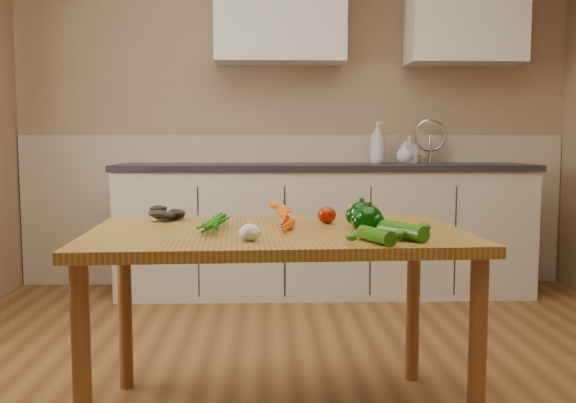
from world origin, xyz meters
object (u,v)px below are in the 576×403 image
(soap_bottle_b, at_px, (409,149))
(leafy_greens, at_px, (170,209))
(soap_bottle_c, at_px, (405,152))
(tomato_b, at_px, (357,213))
(pepper_a, at_px, (362,215))
(zucchini_a, at_px, (399,230))
(tomato_c, at_px, (370,213))
(soap_bottle_a, at_px, (377,142))
(zucchini_b, at_px, (376,236))
(garlic_bulb, at_px, (250,232))
(pepper_b, at_px, (364,218))
(table, at_px, (277,251))
(carrot_bunch, at_px, (262,219))
(pepper_c, at_px, (369,220))
(tomato_a, at_px, (327,215))

(soap_bottle_b, relative_size, leafy_greens, 1.01)
(soap_bottle_c, relative_size, leafy_greens, 0.80)
(soap_bottle_c, relative_size, tomato_b, 1.90)
(pepper_a, relative_size, zucchini_a, 0.42)
(soap_bottle_b, xyz_separation_m, tomato_c, (-0.59, -1.98, -0.23))
(soap_bottle_a, xyz_separation_m, soap_bottle_c, (0.19, -0.05, -0.07))
(tomato_c, relative_size, zucchini_a, 0.34)
(zucchini_b, bearing_deg, garlic_bulb, 172.39)
(pepper_b, xyz_separation_m, zucchini_a, (0.08, -0.23, -0.01))
(soap_bottle_b, xyz_separation_m, leafy_greens, (-1.40, -1.91, -0.21))
(table, relative_size, pepper_a, 14.22)
(carrot_bunch, xyz_separation_m, leafy_greens, (-0.38, 0.23, 0.01))
(soap_bottle_a, xyz_separation_m, soap_bottle_b, (0.22, -0.04, -0.05))
(soap_bottle_a, xyz_separation_m, leafy_greens, (-1.19, -1.95, -0.26))
(soap_bottle_a, xyz_separation_m, zucchini_b, (-0.44, -2.54, -0.29))
(leafy_greens, height_order, pepper_c, same)
(leafy_greens, xyz_separation_m, pepper_a, (0.75, -0.23, 0.00))
(garlic_bulb, relative_size, tomato_b, 0.81)
(soap_bottle_c, bearing_deg, tomato_a, 17.17)
(tomato_a, xyz_separation_m, tomato_b, (0.12, 0.03, 0.00))
(zucchini_a, bearing_deg, pepper_c, 127.47)
(zucchini_a, bearing_deg, pepper_a, 108.00)
(tomato_b, bearing_deg, table, -148.54)
(zucchini_b, bearing_deg, leafy_greens, 141.65)
(soap_bottle_b, bearing_deg, garlic_bulb, -128.05)
(soap_bottle_a, bearing_deg, table, -172.60)
(tomato_b, bearing_deg, zucchini_b, -91.23)
(table, bearing_deg, pepper_c, -23.31)
(soap_bottle_b, xyz_separation_m, zucchini_b, (-0.66, -2.50, -0.24))
(pepper_a, xyz_separation_m, tomato_b, (0.01, 0.16, -0.01))
(leafy_greens, bearing_deg, tomato_b, -5.28)
(carrot_bunch, distance_m, zucchini_b, 0.51)
(soap_bottle_b, height_order, pepper_b, soap_bottle_b)
(soap_bottle_a, relative_size, tomato_c, 3.74)
(tomato_a, bearing_deg, tomato_c, 10.42)
(zucchini_b, bearing_deg, soap_bottle_b, 75.28)
(pepper_b, relative_size, tomato_a, 1.18)
(carrot_bunch, xyz_separation_m, pepper_a, (0.37, -0.00, 0.02))
(table, distance_m, garlic_bulb, 0.30)
(leafy_greens, xyz_separation_m, garlic_bulb, (0.34, -0.54, -0.02))
(soap_bottle_a, xyz_separation_m, pepper_a, (-0.43, -2.19, -0.26))
(pepper_a, xyz_separation_m, pepper_b, (0.01, -0.03, -0.01))
(leafy_greens, distance_m, tomato_c, 0.81)
(soap_bottle_c, xyz_separation_m, tomato_b, (-0.62, -1.97, -0.21))
(soap_bottle_b, height_order, leafy_greens, soap_bottle_b)
(soap_bottle_b, xyz_separation_m, tomato_a, (-0.77, -2.02, -0.23))
(soap_bottle_a, xyz_separation_m, tomato_c, (-0.37, -2.02, -0.28))
(pepper_b, height_order, zucchini_b, pepper_b)
(leafy_greens, relative_size, pepper_b, 2.28)
(table, relative_size, soap_bottle_b, 7.15)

